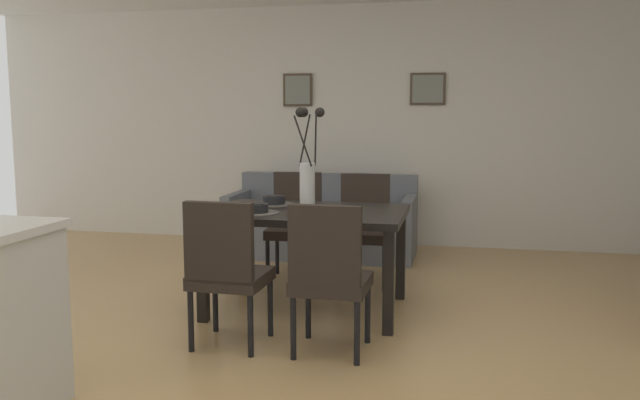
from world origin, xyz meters
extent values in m
plane|color=tan|center=(0.00, 0.00, 0.00)|extent=(9.00, 9.00, 0.00)
cube|color=silver|center=(0.00, 3.25, 1.30)|extent=(9.00, 0.10, 2.60)
cube|color=black|center=(-0.15, 0.63, 0.71)|extent=(1.40, 0.98, 0.05)
cube|color=black|center=(0.49, 1.06, 0.34)|extent=(0.07, 0.07, 0.69)
cube|color=black|center=(-0.79, 1.06, 0.34)|extent=(0.07, 0.07, 0.69)
cube|color=black|center=(0.49, 0.20, 0.34)|extent=(0.07, 0.07, 0.69)
cube|color=black|center=(-0.79, 0.20, 0.34)|extent=(0.07, 0.07, 0.69)
cube|color=black|center=(-0.44, -0.17, 0.42)|extent=(0.45, 0.45, 0.08)
cube|color=black|center=(-0.45, -0.36, 0.68)|extent=(0.42, 0.07, 0.48)
cylinder|color=black|center=(-0.25, 0.02, 0.19)|extent=(0.04, 0.04, 0.38)
cylinder|color=black|center=(-0.63, 0.03, 0.19)|extent=(0.04, 0.04, 0.38)
cylinder|color=black|center=(-0.26, -0.36, 0.19)|extent=(0.04, 0.04, 0.38)
cylinder|color=black|center=(-0.64, -0.35, 0.19)|extent=(0.04, 0.04, 0.38)
cube|color=black|center=(-0.46, 1.45, 0.42)|extent=(0.47, 0.47, 0.08)
cube|color=black|center=(-0.47, 1.64, 0.68)|extent=(0.42, 0.09, 0.48)
cylinder|color=black|center=(-0.64, 1.25, 0.19)|extent=(0.04, 0.04, 0.38)
cylinder|color=black|center=(-0.26, 1.27, 0.19)|extent=(0.04, 0.04, 0.38)
cylinder|color=black|center=(-0.66, 1.63, 0.19)|extent=(0.04, 0.04, 0.38)
cylinder|color=black|center=(-0.28, 1.65, 0.19)|extent=(0.04, 0.04, 0.38)
cube|color=black|center=(0.19, -0.16, 0.42)|extent=(0.45, 0.45, 0.08)
cube|color=black|center=(0.19, -0.35, 0.68)|extent=(0.42, 0.07, 0.48)
cylinder|color=black|center=(0.38, 0.02, 0.19)|extent=(0.04, 0.04, 0.38)
cylinder|color=black|center=(0.00, 0.03, 0.19)|extent=(0.04, 0.04, 0.38)
cylinder|color=black|center=(0.38, -0.36, 0.19)|extent=(0.04, 0.04, 0.38)
cylinder|color=black|center=(0.00, -0.35, 0.19)|extent=(0.04, 0.04, 0.38)
cube|color=black|center=(0.14, 1.43, 0.42)|extent=(0.47, 0.47, 0.08)
cube|color=black|center=(0.13, 1.62, 0.68)|extent=(0.42, 0.09, 0.48)
cylinder|color=black|center=(-0.03, 1.22, 0.19)|extent=(0.04, 0.04, 0.38)
cylinder|color=black|center=(0.35, 1.25, 0.19)|extent=(0.04, 0.04, 0.38)
cylinder|color=black|center=(-0.06, 1.60, 0.19)|extent=(0.04, 0.04, 0.38)
cylinder|color=black|center=(0.32, 1.63, 0.19)|extent=(0.04, 0.04, 0.38)
cylinder|color=silver|center=(-0.15, 0.63, 0.91)|extent=(0.11, 0.11, 0.34)
cylinder|color=black|center=(-0.09, 0.65, 1.24)|extent=(0.05, 0.12, 0.37)
sphere|color=black|center=(-0.06, 0.66, 1.44)|extent=(0.07, 0.07, 0.07)
cylinder|color=black|center=(-0.18, 0.68, 1.24)|extent=(0.08, 0.05, 0.38)
sphere|color=black|center=(-0.19, 0.71, 1.44)|extent=(0.07, 0.07, 0.07)
cylinder|color=black|center=(-0.17, 0.57, 1.24)|extent=(0.15, 0.06, 0.36)
sphere|color=black|center=(-0.17, 0.55, 1.44)|extent=(0.07, 0.07, 0.07)
cylinder|color=#4C4742|center=(-0.46, 0.41, 0.74)|extent=(0.32, 0.32, 0.01)
cylinder|color=black|center=(-0.46, 0.41, 0.78)|extent=(0.17, 0.17, 0.06)
cylinder|color=black|center=(-0.46, 0.41, 0.79)|extent=(0.13, 0.13, 0.04)
cylinder|color=#4C4742|center=(-0.46, 0.85, 0.74)|extent=(0.32, 0.32, 0.01)
cylinder|color=black|center=(-0.46, 0.85, 0.78)|extent=(0.17, 0.17, 0.06)
cylinder|color=black|center=(-0.46, 0.85, 0.79)|extent=(0.13, 0.13, 0.04)
cube|color=slate|center=(-0.44, 2.50, 0.21)|extent=(1.87, 0.84, 0.42)
cube|color=slate|center=(-0.44, 2.84, 0.61)|extent=(1.87, 0.16, 0.38)
cube|color=slate|center=(0.45, 2.50, 0.52)|extent=(0.10, 0.84, 0.20)
cube|color=slate|center=(-1.33, 2.50, 0.52)|extent=(0.10, 0.84, 0.20)
cube|color=#473828|center=(-0.86, 3.18, 1.69)|extent=(0.33, 0.02, 0.36)
cube|color=gray|center=(-0.86, 3.17, 1.69)|extent=(0.28, 0.01, 0.31)
cube|color=#473828|center=(0.56, 3.18, 1.69)|extent=(0.37, 0.02, 0.34)
cube|color=gray|center=(0.56, 3.17, 1.69)|extent=(0.32, 0.01, 0.29)
camera|label=1|loc=(0.93, -3.91, 1.43)|focal=36.72mm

